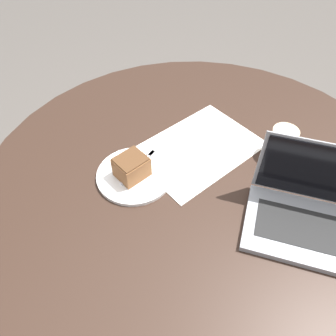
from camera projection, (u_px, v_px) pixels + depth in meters
name	position (u px, v px, depth m)	size (l,w,h in m)	color
ground_plane	(190.00, 276.00, 1.55)	(12.00, 12.00, 0.00)	#4C4742
dining_table	(199.00, 196.00, 1.09)	(1.39, 1.39, 0.72)	black
paper_document	(198.00, 148.00, 1.10)	(0.45, 0.36, 0.00)	white
plate	(135.00, 175.00, 1.02)	(0.24, 0.24, 0.01)	white
cake_slice	(132.00, 167.00, 0.98)	(0.10, 0.10, 0.07)	brown
fork	(142.00, 163.00, 1.04)	(0.17, 0.03, 0.00)	silver
coffee_glass	(282.00, 142.00, 1.05)	(0.08, 0.08, 0.10)	#C6AD89
laptop	(310.00, 215.00, 0.88)	(0.32, 0.38, 0.23)	gray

